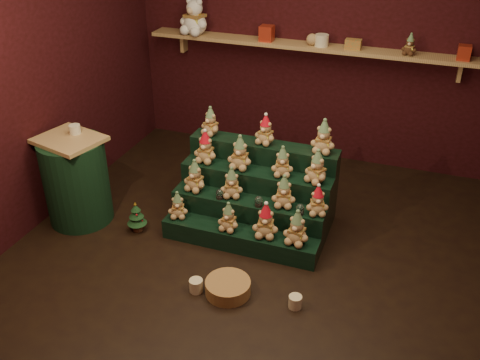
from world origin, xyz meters
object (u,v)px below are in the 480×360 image
at_px(snow_globe_b, 259,201).
at_px(wicker_basket, 228,287).
at_px(snow_globe_c, 300,209).
at_px(mug_right, 295,302).
at_px(mini_christmas_tree, 137,217).
at_px(mug_left, 196,286).
at_px(snow_globe_a, 220,194).
at_px(riser_tier_front, 239,239).
at_px(white_bear, 195,12).
at_px(side_table, 76,180).
at_px(brown_bear, 410,44).

distance_m(snow_globe_b, wicker_basket, 0.83).
xyz_separation_m(snow_globe_c, mug_right, (0.17, -0.72, -0.36)).
relative_size(snow_globe_b, mini_christmas_tree, 0.31).
distance_m(snow_globe_b, mini_christmas_tree, 1.15).
relative_size(snow_globe_c, mug_left, 0.89).
bearing_deg(snow_globe_a, mini_christmas_tree, -161.63).
bearing_deg(mug_left, mini_christmas_tree, 145.91).
bearing_deg(mug_right, riser_tier_front, 139.44).
bearing_deg(mug_right, snow_globe_c, 103.21).
height_order(riser_tier_front, white_bear, white_bear).
height_order(snow_globe_a, mini_christmas_tree, snow_globe_a).
bearing_deg(wicker_basket, side_table, 163.28).
relative_size(side_table, brown_bear, 4.13).
relative_size(mug_left, mug_right, 1.06).
xyz_separation_m(side_table, white_bear, (0.37, 1.94, 1.14)).
height_order(riser_tier_front, mug_left, riser_tier_front).
bearing_deg(wicker_basket, brown_bear, 68.38).
relative_size(side_table, mug_left, 7.83).
xyz_separation_m(snow_globe_c, white_bear, (-1.69, 1.70, 1.15)).
bearing_deg(wicker_basket, mini_christmas_tree, 155.03).
distance_m(mini_christmas_tree, brown_bear, 3.11).
distance_m(side_table, wicker_basket, 1.81).
distance_m(white_bear, brown_bear, 2.30).
distance_m(wicker_basket, white_bear, 3.17).
distance_m(snow_globe_a, mug_right, 1.21).
xyz_separation_m(mug_right, white_bear, (-1.86, 2.43, 1.51)).
bearing_deg(mini_christmas_tree, white_bear, 96.80).
xyz_separation_m(side_table, mini_christmas_tree, (0.60, -0.00, -0.27)).
relative_size(mug_right, brown_bear, 0.50).
relative_size(mug_left, brown_bear, 0.53).
xyz_separation_m(mini_christmas_tree, white_bear, (-0.23, 1.94, 1.41)).
height_order(mini_christmas_tree, white_bear, white_bear).
distance_m(mug_left, white_bear, 3.13).
relative_size(riser_tier_front, side_table, 1.65).
bearing_deg(mini_christmas_tree, snow_globe_c, 9.39).
height_order(snow_globe_b, white_bear, white_bear).
relative_size(side_table, mini_christmas_tree, 2.75).
bearing_deg(wicker_basket, snow_globe_c, 63.96).
height_order(riser_tier_front, snow_globe_a, snow_globe_a).
xyz_separation_m(riser_tier_front, snow_globe_a, (-0.24, 0.16, 0.32)).
height_order(snow_globe_b, brown_bear, brown_bear).
xyz_separation_m(snow_globe_b, mug_left, (-0.24, -0.82, -0.35)).
xyz_separation_m(mini_christmas_tree, mug_right, (1.63, -0.48, -0.10)).
bearing_deg(mug_left, snow_globe_a, 98.50).
distance_m(mini_christmas_tree, white_bear, 2.42).
xyz_separation_m(snow_globe_a, snow_globe_b, (0.36, 0.00, 0.00)).
height_order(snow_globe_a, side_table, side_table).
relative_size(side_table, mug_right, 8.28).
relative_size(wicker_basket, brown_bear, 1.75).
bearing_deg(white_bear, wicker_basket, -48.46).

